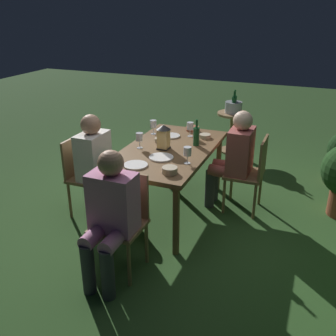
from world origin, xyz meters
TOP-DOWN VIEW (x-y plane):
  - ground_plane at (0.00, 0.00)m, footprint 16.00×16.00m
  - dining_table at (0.00, 0.00)m, footprint 1.61×0.90m
  - chair_head_far at (1.05, 0.00)m, footprint 0.40×0.42m
  - person_in_pink at (1.25, 0.00)m, footprint 0.48×0.38m
  - chair_side_left_b at (0.36, -0.84)m, footprint 0.42×0.40m
  - person_in_cream at (0.36, -0.64)m, footprint 0.38×0.47m
  - chair_side_right_a at (-0.36, 0.84)m, footprint 0.42×0.40m
  - person_in_rust at (-0.36, 0.64)m, footprint 0.38×0.47m
  - lantern_centerpiece at (0.02, -0.04)m, footprint 0.15×0.15m
  - green_bottle_on_table at (-0.21, 0.25)m, footprint 0.07×0.07m
  - wine_glass_a at (0.10, -0.29)m, footprint 0.08×0.08m
  - wine_glass_b at (-0.40, -0.35)m, footprint 0.08×0.08m
  - wine_glass_c at (0.31, 0.33)m, footprint 0.08×0.08m
  - wine_glass_d at (-0.48, 0.08)m, footprint 0.08×0.08m
  - plate_a at (0.28, 0.04)m, footprint 0.25×0.25m
  - plate_b at (-0.39, -0.12)m, footprint 0.21×0.21m
  - plate_c at (0.56, -0.11)m, footprint 0.23×0.23m
  - bowl_olives at (-0.50, 0.26)m, footprint 0.13×0.13m
  - bowl_bread at (-0.69, 0.04)m, footprint 0.15×0.15m
  - bowl_salad at (-0.16, -0.17)m, footprint 0.11×0.11m
  - bowl_dip at (0.59, 0.26)m, footprint 0.14×0.14m
  - side_table at (-2.17, 0.21)m, footprint 0.49×0.49m
  - ice_bucket at (-2.17, 0.21)m, footprint 0.26×0.26m

SIDE VIEW (x-z plane):
  - ground_plane at x=0.00m, z-range 0.00..0.00m
  - side_table at x=-2.17m, z-range 0.10..0.73m
  - chair_head_far at x=1.05m, z-range 0.05..0.92m
  - chair_side_left_b at x=0.36m, z-range 0.05..0.92m
  - chair_side_right_a at x=-0.36m, z-range 0.05..0.92m
  - person_in_pink at x=1.25m, z-range 0.06..1.21m
  - person_in_cream at x=0.36m, z-range 0.06..1.21m
  - person_in_rust at x=-0.36m, z-range 0.06..1.21m
  - dining_table at x=0.00m, z-range 0.32..1.07m
  - ice_bucket at x=-2.17m, z-range 0.56..0.90m
  - plate_a at x=0.28m, z-range 0.76..0.77m
  - plate_b at x=-0.39m, z-range 0.76..0.77m
  - plate_c at x=0.56m, z-range 0.76..0.77m
  - bowl_olives at x=-0.50m, z-range 0.76..0.80m
  - bowl_salad at x=-0.16m, z-range 0.76..0.80m
  - bowl_bread at x=-0.69m, z-range 0.76..0.81m
  - bowl_dip at x=0.59m, z-range 0.76..0.82m
  - green_bottle_on_table at x=-0.21m, z-range 0.72..1.01m
  - wine_glass_a at x=0.10m, z-range 0.79..0.96m
  - wine_glass_b at x=-0.40m, z-range 0.79..0.96m
  - wine_glass_c at x=0.31m, z-range 0.79..0.96m
  - wine_glass_d at x=-0.48m, z-range 0.79..0.96m
  - lantern_centerpiece at x=0.02m, z-range 0.77..1.04m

